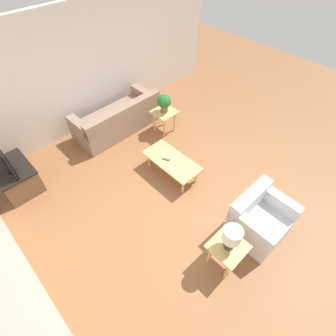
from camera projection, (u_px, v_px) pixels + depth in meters
ground_plane at (186, 184)px, 5.30m from camera, size 14.00×14.00×0.00m
wall_back at (0, 257)px, 2.88m from camera, size 7.20×0.12×2.70m
wall_right at (89, 68)px, 5.80m from camera, size 0.12×7.20×2.70m
sofa at (118, 119)px, 6.26m from camera, size 0.90×2.06×0.78m
armchair at (259, 219)px, 4.38m from camera, size 0.81×0.93×0.82m
coffee_table at (172, 162)px, 5.24m from camera, size 1.19×0.57×0.39m
side_table_plant at (164, 115)px, 6.11m from camera, size 0.51×0.51×0.56m
side_table_lamp at (227, 249)px, 3.88m from camera, size 0.51×0.51×0.56m
tv_stand_chest at (16, 177)px, 5.05m from camera, size 0.91×0.65×0.55m
television at (3, 157)px, 4.65m from camera, size 0.86×0.16×0.59m
potted_plant at (164, 102)px, 5.86m from camera, size 0.31×0.31×0.43m
table_lamp at (232, 237)px, 3.60m from camera, size 0.27×0.27×0.44m
remote_control at (166, 159)px, 5.21m from camera, size 0.16×0.11×0.02m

